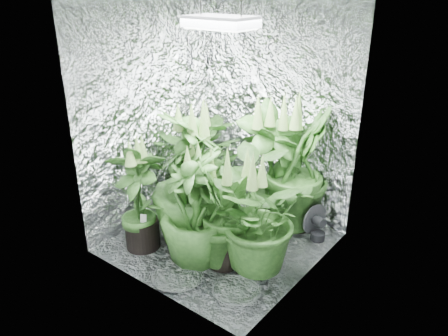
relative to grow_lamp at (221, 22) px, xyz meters
name	(u,v)px	position (x,y,z in m)	size (l,w,h in m)	color
ground	(221,242)	(0.00, 0.00, -1.83)	(1.60, 1.60, 0.00)	silver
walls	(221,133)	(0.00, 0.00, -0.83)	(1.62, 1.62, 2.00)	silver
grow_lamp	(221,22)	(0.00, 0.00, 0.00)	(0.50, 0.30, 0.22)	gray
plant_a	(203,160)	(-0.54, 0.40, -1.32)	(1.07, 1.07, 1.07)	black
plant_b	(270,169)	(0.17, 0.48, -1.25)	(0.84, 0.84, 1.24)	black
plant_c	(299,169)	(0.37, 0.64, -1.25)	(0.64, 0.64, 1.24)	black
plant_d	(190,181)	(-0.19, -0.16, -1.23)	(0.88, 0.88, 1.27)	black
plant_e	(253,218)	(0.43, -0.16, -1.36)	(0.80, 0.80, 0.99)	black
plant_f	(139,197)	(-0.49, -0.46, -1.36)	(0.69, 0.69, 1.03)	black
plant_g	(223,214)	(0.21, -0.24, -1.37)	(0.55, 0.55, 0.99)	black
plant_h	(194,209)	(0.02, -0.35, -1.35)	(0.72, 0.72, 1.03)	black
circulation_fan	(316,225)	(0.62, 0.56, -1.69)	(0.16, 0.27, 0.32)	black
plant_label	(143,219)	(-0.42, -0.49, -1.53)	(0.05, 0.01, 0.08)	white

